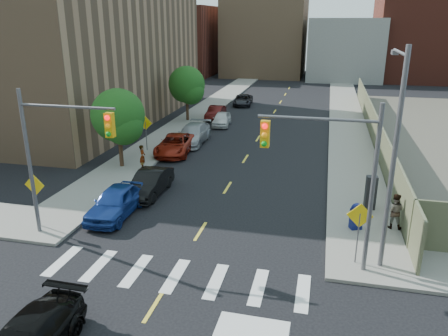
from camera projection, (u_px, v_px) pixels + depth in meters
The scene contains 27 objects.
sidewalk_nw at pixel (216, 102), 53.84m from camera, with size 3.50×73.00×0.15m, color gray.
sidewalk_ne at pixel (345, 108), 50.49m from camera, with size 3.50×73.00×0.15m, color gray.
fence_north at pixel (373, 125), 37.28m from camera, with size 0.12×44.00×2.50m, color #5B6043.
building_nw at pixel (49, 38), 43.77m from camera, with size 22.00×30.00×16.00m, color #8C6B4C.
bg_bldg_west at pixel (179, 41), 81.26m from camera, with size 14.00×18.00×12.00m, color #592319.
bg_bldg_midwest at pixel (266, 33), 79.15m from camera, with size 14.00×16.00×15.00m, color #8C6B4C.
bg_bldg_center at pixel (345, 49), 75.09m from camera, with size 12.00×16.00×10.00m, color gray.
bg_bldg_east at pixel (432, 31), 72.94m from camera, with size 18.00×18.00×16.00m, color #592319.
signal_nw at pixel (56, 146), 19.32m from camera, with size 4.59×0.30×7.00m.
signal_ne at pixel (334, 165), 16.73m from camera, with size 4.59×0.30×7.00m.
streetlight_ne at pixel (394, 145), 16.86m from camera, with size 0.25×3.70×9.00m.
warn_sign_nw at pixel (35, 191), 21.00m from camera, with size 1.06×0.06×2.83m.
warn_sign_ne at pixel (359, 222), 17.75m from camera, with size 1.06×0.06×2.83m.
warn_sign_midwest at pixel (146, 127), 33.43m from camera, with size 1.06×0.06×2.83m.
tree_west_near at pixel (119, 119), 29.35m from camera, with size 3.66×3.64×5.52m.
tree_west_far at pixel (187, 87), 43.17m from camera, with size 3.66×3.64×5.52m.
parked_car_blue at pixel (116, 202), 22.82m from camera, with size 1.84×4.57×1.56m, color navy.
parked_car_black at pixel (150, 183), 25.57m from camera, with size 1.52×4.37×1.44m, color black.
parked_car_red at pixel (175, 145), 33.42m from camera, with size 2.39×5.19×1.44m, color maroon.
parked_car_silver at pixel (193, 134), 36.22m from camera, with size 2.17×5.34×1.55m, color #93959A.
parked_car_white at pixel (222, 119), 42.21m from camera, with size 1.56×3.89×1.33m, color silver.
parked_car_maroon at pixel (216, 113), 45.04m from camera, with size 1.40×4.03×1.33m, color #460F0E.
parked_car_grey at pixel (243, 100), 52.32m from camera, with size 2.08×4.51×1.25m, color black.
mailbox at pixel (356, 217), 21.10m from camera, with size 0.65×0.59×1.30m.
payphone at pixel (371, 193), 23.23m from camera, with size 0.55×0.45×1.85m, color black.
pedestrian_west at pixel (143, 157), 29.63m from camera, with size 0.60×0.39×1.64m, color gray.
pedestrian_east at pixel (394, 211), 21.09m from camera, with size 0.87×0.67×1.78m, color gray.
Camera 1 is at (5.51, -10.41, 9.84)m, focal length 35.00 mm.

